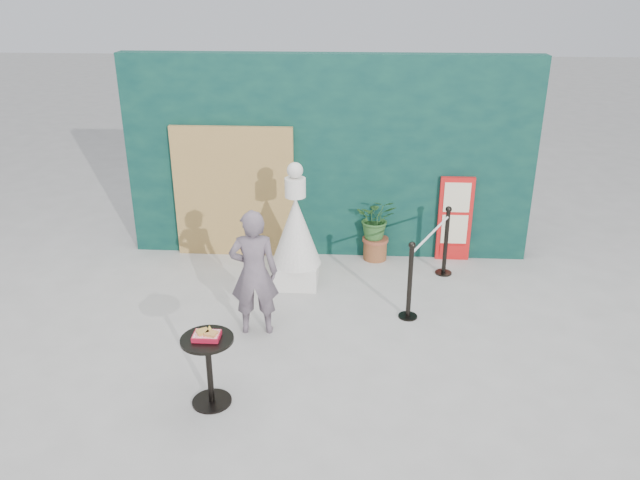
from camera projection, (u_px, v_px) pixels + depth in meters
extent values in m
plane|color=#ADAAA5|center=(313.00, 365.00, 6.91)|extent=(60.00, 60.00, 0.00)
cube|color=#092A29|center=(328.00, 158.00, 9.23)|extent=(6.00, 0.30, 3.00)
cube|color=tan|center=(234.00, 193.00, 9.31)|extent=(1.80, 0.08, 2.00)
imported|color=slate|center=(254.00, 273.00, 7.29)|extent=(0.60, 0.43, 1.56)
cube|color=red|center=(455.00, 219.00, 9.27)|extent=(0.50, 0.06, 1.30)
cube|color=beige|center=(457.00, 197.00, 9.10)|extent=(0.38, 0.02, 0.45)
cube|color=beige|center=(454.00, 229.00, 9.30)|extent=(0.38, 0.02, 0.45)
cube|color=red|center=(452.00, 251.00, 9.43)|extent=(0.38, 0.02, 0.18)
cube|color=white|center=(297.00, 273.00, 8.69)|extent=(0.59, 0.59, 0.32)
cone|color=silver|center=(296.00, 230.00, 8.44)|extent=(0.69, 0.69, 0.96)
cylinder|color=white|center=(295.00, 188.00, 8.21)|extent=(0.28, 0.28, 0.26)
sphere|color=silver|center=(295.00, 170.00, 8.11)|extent=(0.21, 0.21, 0.21)
cylinder|color=black|center=(212.00, 401.00, 6.30)|extent=(0.40, 0.40, 0.02)
cylinder|color=black|center=(210.00, 372.00, 6.17)|extent=(0.06, 0.06, 0.72)
cylinder|color=black|center=(207.00, 340.00, 6.02)|extent=(0.52, 0.52, 0.03)
cube|color=#A9122A|center=(207.00, 336.00, 6.01)|extent=(0.26, 0.19, 0.05)
cube|color=red|center=(206.00, 334.00, 6.00)|extent=(0.24, 0.17, 0.00)
cube|color=tan|center=(203.00, 332.00, 6.00)|extent=(0.15, 0.14, 0.02)
cube|color=#DA9850|center=(211.00, 334.00, 5.97)|extent=(0.13, 0.13, 0.02)
cone|color=gold|center=(209.00, 328.00, 6.03)|extent=(0.06, 0.06, 0.06)
cylinder|color=brown|center=(375.00, 250.00, 9.47)|extent=(0.35, 0.35, 0.29)
cylinder|color=#955331|center=(375.00, 239.00, 9.40)|extent=(0.39, 0.39, 0.05)
imported|color=#2B5A26|center=(376.00, 218.00, 9.27)|extent=(0.58, 0.50, 0.65)
cylinder|color=black|center=(408.00, 316.00, 7.89)|extent=(0.24, 0.24, 0.02)
cylinder|color=black|center=(410.00, 283.00, 7.70)|extent=(0.06, 0.06, 0.96)
sphere|color=black|center=(412.00, 245.00, 7.51)|extent=(0.09, 0.09, 0.09)
cylinder|color=black|center=(443.00, 273.00, 9.05)|extent=(0.24, 0.24, 0.02)
cylinder|color=black|center=(446.00, 243.00, 8.86)|extent=(0.06, 0.06, 0.96)
sphere|color=black|center=(449.00, 209.00, 8.67)|extent=(0.09, 0.09, 0.09)
cylinder|color=white|center=(431.00, 234.00, 8.13)|extent=(0.63, 1.31, 0.03)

